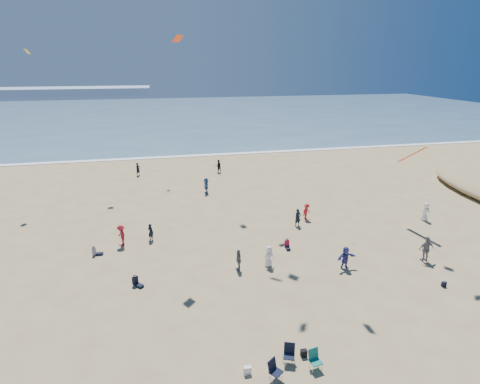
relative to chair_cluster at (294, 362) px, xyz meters
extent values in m
cube|color=#476B84|center=(-3.13, 93.54, -0.47)|extent=(220.00, 100.00, 0.06)
cube|color=white|center=(-3.13, 43.54, -0.46)|extent=(220.00, 1.20, 0.08)
cube|color=#7A8EA8|center=(-63.13, 168.54, 1.10)|extent=(110.00, 20.00, 3.20)
imported|color=black|center=(-6.58, 15.35, 0.22)|extent=(0.62, 0.60, 1.44)
imported|color=red|center=(7.30, 16.71, 0.26)|extent=(1.13, 1.02, 1.52)
imported|color=#345590|center=(-0.70, 25.97, 0.35)|extent=(0.67, 1.63, 1.71)
imported|color=black|center=(1.90, 33.74, 0.35)|extent=(0.92, 0.78, 1.70)
imported|color=white|center=(1.57, 9.40, 0.28)|extent=(0.86, 0.68, 1.55)
imported|color=black|center=(-8.29, 34.44, 0.34)|extent=(0.71, 0.72, 1.68)
imported|color=black|center=(5.99, 15.45, 0.30)|extent=(0.65, 0.51, 1.59)
imported|color=#32378B|center=(6.69, 8.01, 0.32)|extent=(1.58, 0.77, 1.64)
imported|color=gray|center=(12.82, 7.69, 0.47)|extent=(1.16, 0.53, 1.93)
imported|color=white|center=(17.74, 14.17, 0.35)|extent=(0.83, 0.98, 1.70)
imported|color=slate|center=(-0.63, 9.35, 0.28)|extent=(0.41, 0.93, 1.56)
imported|color=#AF1927|center=(-8.80, 14.92, 0.36)|extent=(1.01, 1.27, 1.72)
cube|color=white|center=(-2.14, 0.29, -0.30)|extent=(0.35, 0.20, 0.40)
cube|color=black|center=(0.80, 0.76, -0.31)|extent=(0.30, 0.22, 0.38)
cube|color=black|center=(11.84, 4.54, -0.33)|extent=(0.28, 0.18, 0.34)
cube|color=#E43F13|center=(-3.70, 14.31, 14.65)|extent=(0.85, 0.87, 0.43)
cube|color=yellow|center=(-17.11, 28.57, 14.11)|extent=(0.61, 0.62, 0.47)
cube|color=#FA501A|center=(15.59, 14.37, 5.69)|extent=(0.35, 2.64, 1.87)
camera|label=1|loc=(-5.37, -12.92, 13.14)|focal=28.00mm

